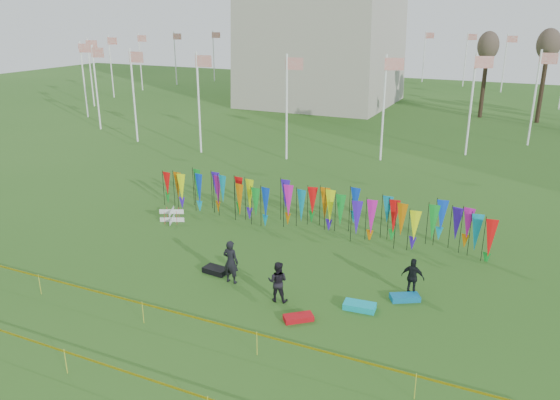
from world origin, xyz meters
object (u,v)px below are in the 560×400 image
at_px(person_mid, 278,282).
at_px(kite_bag_black, 216,270).
at_px(box_kite, 172,216).
at_px(person_right, 413,277).
at_px(kite_bag_red, 298,318).
at_px(kite_bag_teal, 405,297).
at_px(kite_bag_turquoise, 360,306).
at_px(person_left, 231,262).

distance_m(person_mid, kite_bag_black, 3.75).
distance_m(box_kite, person_right, 13.91).
bearing_deg(box_kite, person_mid, -30.96).
bearing_deg(kite_bag_red, kite_bag_teal, 44.11).
height_order(kite_bag_turquoise, kite_bag_red, kite_bag_turquoise).
bearing_deg(kite_bag_black, box_kite, 141.47).
bearing_deg(person_right, kite_bag_black, 14.75).
relative_size(box_kite, kite_bag_black, 0.70).
bearing_deg(kite_bag_turquoise, kite_bag_red, -136.64).
height_order(kite_bag_turquoise, kite_bag_teal, kite_bag_turquoise).
distance_m(person_right, kite_bag_teal, 0.89).
xyz_separation_m(box_kite, person_right, (13.65, -2.63, 0.43)).
bearing_deg(person_left, box_kite, -35.87).
distance_m(person_right, kite_bag_black, 8.48).
xyz_separation_m(person_right, kite_bag_black, (-8.29, -1.64, -0.68)).
bearing_deg(kite_bag_red, kite_bag_black, 156.85).
bearing_deg(kite_bag_red, kite_bag_turquoise, 43.36).
bearing_deg(person_mid, box_kite, -40.61).
xyz_separation_m(kite_bag_black, kite_bag_teal, (8.14, 1.11, -0.01)).
distance_m(person_right, kite_bag_red, 5.11).
height_order(box_kite, kite_bag_turquoise, box_kite).
xyz_separation_m(person_mid, kite_bag_turquoise, (3.17, 0.73, -0.72)).
bearing_deg(person_right, kite_bag_turquoise, 54.75).
distance_m(person_mid, person_right, 5.48).
xyz_separation_m(person_left, person_mid, (2.46, -0.57, -0.12)).
bearing_deg(person_left, kite_bag_red, 157.87).
distance_m(box_kite, kite_bag_turquoise, 12.92).
height_order(person_left, person_right, person_left).
relative_size(box_kite, person_right, 0.47).
bearing_deg(kite_bag_turquoise, box_kite, 159.09).
distance_m(kite_bag_turquoise, kite_bag_teal, 2.04).
distance_m(box_kite, kite_bag_teal, 13.87).
xyz_separation_m(kite_bag_turquoise, kite_bag_teal, (1.44, 1.44, -0.01)).
distance_m(box_kite, person_mid, 10.38).
relative_size(person_left, kite_bag_black, 1.79).
bearing_deg(person_left, kite_bag_turquoise, -177.84).
xyz_separation_m(kite_bag_turquoise, kite_bag_black, (-6.70, 0.34, 0.00)).
height_order(person_right, kite_bag_turquoise, person_right).
height_order(person_mid, kite_bag_red, person_mid).
bearing_deg(person_right, kite_bag_red, 50.83).
relative_size(kite_bag_turquoise, kite_bag_teal, 1.07).
xyz_separation_m(box_kite, person_left, (6.43, -4.76, 0.58)).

